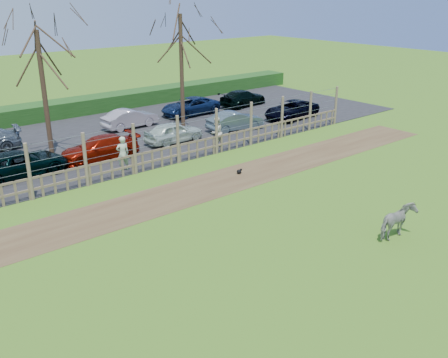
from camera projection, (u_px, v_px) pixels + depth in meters
ground at (246, 232)px, 18.39m from camera, size 120.00×120.00×0.00m
dirt_strip at (177, 195)px, 21.64m from camera, size 34.00×2.80×0.01m
asphalt at (79, 143)px, 28.85m from camera, size 44.00×13.00×0.04m
hedge at (34, 113)px, 33.72m from camera, size 46.00×2.00×1.10m
fence at (135, 158)px, 23.88m from camera, size 30.16×0.16×2.50m
tree_mid at (40, 63)px, 25.22m from camera, size 4.80×4.80×6.83m
tree_right at (181, 43)px, 30.79m from camera, size 4.80×4.80×7.35m
zebra at (398, 222)px, 17.69m from camera, size 1.52×0.71×1.27m
visitor_a at (123, 154)px, 24.19m from camera, size 0.70×0.53×1.72m
visitor_b at (216, 133)px, 27.77m from camera, size 0.97×0.83×1.72m
crow at (239, 172)px, 24.11m from camera, size 0.30×0.22×0.25m
car_2 at (21, 163)px, 23.63m from camera, size 4.36×2.07×1.20m
car_3 at (99, 148)px, 25.89m from camera, size 4.24×1.97×1.20m
car_4 at (174, 132)px, 28.82m from camera, size 3.55×1.49×1.20m
car_5 at (235, 121)px, 31.27m from camera, size 3.78×1.75×1.20m
car_6 at (292, 110)px, 34.21m from camera, size 4.52×2.47×1.20m
car_11 at (130, 118)px, 31.89m from camera, size 3.70×1.46×1.20m
car_12 at (190, 106)px, 35.21m from camera, size 4.38×2.13×1.20m
car_13 at (243, 98)px, 37.90m from camera, size 4.32×2.21×1.20m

